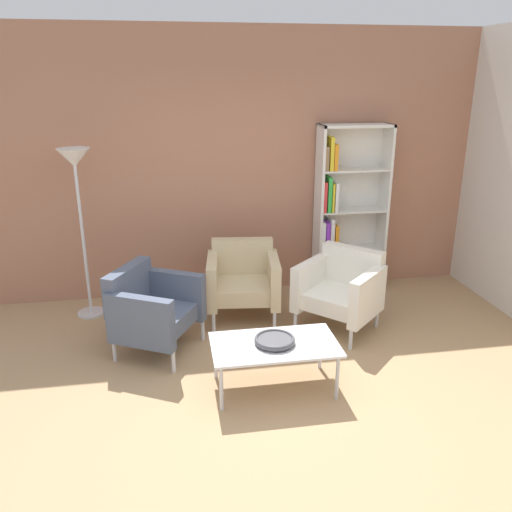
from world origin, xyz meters
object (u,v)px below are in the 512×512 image
Objects in this scene: bookshelf_tall at (343,213)px; floor_lamp_torchiere at (76,178)px; coffee_table_low at (275,347)px; armchair_by_bookshelf at (243,279)px; armchair_spare_guest at (341,288)px; armchair_near_window at (152,308)px; decorative_bowl at (275,340)px.

bookshelf_tall is 1.09× the size of floor_lamp_torchiere.
armchair_by_bookshelf is at bearing 92.22° from coffee_table_low.
armchair_spare_guest is at bearing -16.16° from floor_lamp_torchiere.
armchair_near_window reaches higher than coffee_table_low.
decorative_bowl is 0.34× the size of armchair_spare_guest.
bookshelf_tall is at bearing 58.57° from decorative_bowl.
armchair_near_window is at bearing -141.84° from armchair_by_bookshelf.
decorative_bowl is 1.29m from armchair_spare_guest.
armchair_spare_guest is at bearing 47.87° from coffee_table_low.
armchair_spare_guest is (0.86, 0.96, 0.05)m from coffee_table_low.
decorative_bowl is 1.36m from armchair_by_bookshelf.
bookshelf_tall reaches higher than armchair_spare_guest.
decorative_bowl is 1.26m from armchair_near_window.
floor_lamp_torchiere is (-1.58, 0.32, 1.03)m from armchair_by_bookshelf.
armchair_near_window reaches higher than decorative_bowl.
floor_lamp_torchiere reaches higher than armchair_near_window.
bookshelf_tall is at bearing 5.30° from floor_lamp_torchiere.
floor_lamp_torchiere is at bearing 134.25° from decorative_bowl.
armchair_near_window is at bearing -152.21° from bookshelf_tall.
bookshelf_tall is 2.33m from decorative_bowl.
bookshelf_tall is 2.05× the size of armchair_near_window.
bookshelf_tall reaches higher than coffee_table_low.
bookshelf_tall is 2.34m from coffee_table_low.
armchair_by_bookshelf is 1.00m from armchair_spare_guest.
armchair_near_window is (-0.97, 0.81, 0.05)m from coffee_table_low.
floor_lamp_torchiere is at bearing 65.93° from armchair_near_window.
armchair_spare_guest is 0.55× the size of floor_lamp_torchiere.
armchair_spare_guest is (1.83, 0.15, 0.00)m from armchair_near_window.
armchair_near_window is 1.84m from armchair_spare_guest.
coffee_table_low is at bearing -101.48° from armchair_near_window.
coffee_table_low is at bearing -86.22° from armchair_spare_guest.
coffee_table_low is 1.27× the size of armchair_by_bookshelf.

